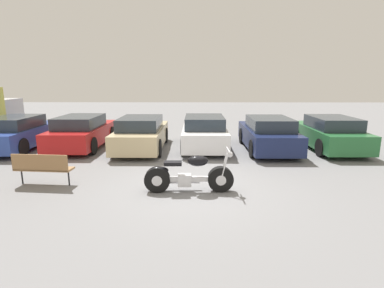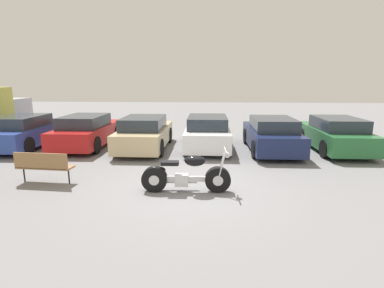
{
  "view_description": "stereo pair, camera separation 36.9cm",
  "coord_description": "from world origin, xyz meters",
  "px_view_note": "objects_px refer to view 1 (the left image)",
  "views": [
    {
      "loc": [
        0.08,
        -7.37,
        2.81
      ],
      "look_at": [
        -0.02,
        1.66,
        0.85
      ],
      "focal_mm": 28.0,
      "sensor_mm": 36.0,
      "label": 1
    },
    {
      "loc": [
        0.45,
        -7.35,
        2.81
      ],
      "look_at": [
        -0.02,
        1.66,
        0.85
      ],
      "focal_mm": 28.0,
      "sensor_mm": 36.0,
      "label": 2
    }
  ],
  "objects_px": {
    "parked_car_blue": "(18,133)",
    "parked_car_navy": "(268,134)",
    "park_bench": "(42,166)",
    "parked_car_champagne": "(142,134)",
    "parked_car_white": "(204,132)",
    "motorcycle": "(188,176)",
    "parked_car_green": "(329,133)",
    "parked_car_red": "(82,132)"
  },
  "relations": [
    {
      "from": "parked_car_blue",
      "to": "parked_car_navy",
      "type": "height_order",
      "value": "same"
    },
    {
      "from": "park_bench",
      "to": "parked_car_champagne",
      "type": "bearing_deg",
      "value": 66.23
    },
    {
      "from": "parked_car_white",
      "to": "park_bench",
      "type": "height_order",
      "value": "parked_car_white"
    },
    {
      "from": "parked_car_navy",
      "to": "motorcycle",
      "type": "bearing_deg",
      "value": -123.73
    },
    {
      "from": "parked_car_blue",
      "to": "park_bench",
      "type": "height_order",
      "value": "parked_car_blue"
    },
    {
      "from": "motorcycle",
      "to": "parked_car_green",
      "type": "height_order",
      "value": "parked_car_green"
    },
    {
      "from": "parked_car_champagne",
      "to": "parked_car_white",
      "type": "relative_size",
      "value": 1.0
    },
    {
      "from": "parked_car_champagne",
      "to": "parked_car_green",
      "type": "distance_m",
      "value": 7.63
    },
    {
      "from": "parked_car_navy",
      "to": "park_bench",
      "type": "relative_size",
      "value": 2.66
    },
    {
      "from": "parked_car_blue",
      "to": "parked_car_green",
      "type": "distance_m",
      "value": 12.72
    },
    {
      "from": "parked_car_red",
      "to": "parked_car_green",
      "type": "distance_m",
      "value": 10.17
    },
    {
      "from": "parked_car_blue",
      "to": "parked_car_white",
      "type": "distance_m",
      "value": 7.63
    },
    {
      "from": "motorcycle",
      "to": "parked_car_navy",
      "type": "height_order",
      "value": "parked_car_navy"
    },
    {
      "from": "parked_car_blue",
      "to": "parked_car_green",
      "type": "xyz_separation_m",
      "value": [
        12.71,
        0.05,
        0.0
      ]
    },
    {
      "from": "motorcycle",
      "to": "parked_car_blue",
      "type": "height_order",
      "value": "parked_car_blue"
    },
    {
      "from": "parked_car_green",
      "to": "parked_car_blue",
      "type": "bearing_deg",
      "value": -179.78
    },
    {
      "from": "motorcycle",
      "to": "parked_car_red",
      "type": "bearing_deg",
      "value": 132.12
    },
    {
      "from": "parked_car_blue",
      "to": "parked_car_champagne",
      "type": "bearing_deg",
      "value": -1.19
    },
    {
      "from": "parked_car_white",
      "to": "parked_car_navy",
      "type": "height_order",
      "value": "same"
    },
    {
      "from": "parked_car_blue",
      "to": "parked_car_red",
      "type": "xyz_separation_m",
      "value": [
        2.54,
        0.24,
        0.0
      ]
    },
    {
      "from": "parked_car_navy",
      "to": "park_bench",
      "type": "bearing_deg",
      "value": -148.68
    },
    {
      "from": "parked_car_red",
      "to": "park_bench",
      "type": "bearing_deg",
      "value": -82.01
    },
    {
      "from": "parked_car_navy",
      "to": "parked_car_blue",
      "type": "bearing_deg",
      "value": 179.13
    },
    {
      "from": "parked_car_red",
      "to": "parked_car_champagne",
      "type": "bearing_deg",
      "value": -7.84
    },
    {
      "from": "parked_car_red",
      "to": "parked_car_navy",
      "type": "relative_size",
      "value": 1.0
    },
    {
      "from": "parked_car_white",
      "to": "park_bench",
      "type": "relative_size",
      "value": 2.66
    },
    {
      "from": "parked_car_red",
      "to": "parked_car_navy",
      "type": "distance_m",
      "value": 7.64
    },
    {
      "from": "parked_car_blue",
      "to": "parked_car_navy",
      "type": "xyz_separation_m",
      "value": [
        10.17,
        -0.15,
        0.0
      ]
    },
    {
      "from": "parked_car_green",
      "to": "park_bench",
      "type": "relative_size",
      "value": 2.66
    },
    {
      "from": "parked_car_champagne",
      "to": "parked_car_green",
      "type": "xyz_separation_m",
      "value": [
        7.63,
        0.15,
        0.0
      ]
    },
    {
      "from": "parked_car_champagne",
      "to": "motorcycle",
      "type": "bearing_deg",
      "value": -66.85
    },
    {
      "from": "parked_car_green",
      "to": "motorcycle",
      "type": "bearing_deg",
      "value": -139.4
    },
    {
      "from": "motorcycle",
      "to": "parked_car_red",
      "type": "xyz_separation_m",
      "value": [
        -4.54,
        5.02,
        0.22
      ]
    },
    {
      "from": "park_bench",
      "to": "parked_car_navy",
      "type": "bearing_deg",
      "value": 31.32
    },
    {
      "from": "motorcycle",
      "to": "park_bench",
      "type": "height_order",
      "value": "motorcycle"
    },
    {
      "from": "parked_car_green",
      "to": "park_bench",
      "type": "bearing_deg",
      "value": -154.95
    },
    {
      "from": "parked_car_red",
      "to": "parked_car_white",
      "type": "distance_m",
      "value": 5.09
    },
    {
      "from": "motorcycle",
      "to": "parked_car_red",
      "type": "distance_m",
      "value": 6.77
    },
    {
      "from": "parked_car_champagne",
      "to": "park_bench",
      "type": "bearing_deg",
      "value": -113.77
    },
    {
      "from": "motorcycle",
      "to": "park_bench",
      "type": "xyz_separation_m",
      "value": [
        -3.89,
        0.38,
        0.12
      ]
    },
    {
      "from": "parked_car_red",
      "to": "motorcycle",
      "type": "bearing_deg",
      "value": -47.88
    },
    {
      "from": "motorcycle",
      "to": "parked_car_green",
      "type": "distance_m",
      "value": 7.42
    }
  ]
}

